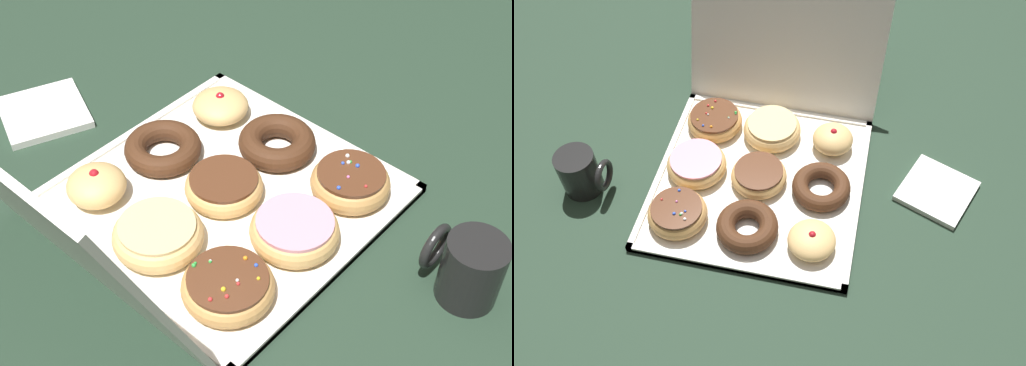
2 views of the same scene
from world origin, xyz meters
TOP-DOWN VIEW (x-y plane):
  - ground_plane at (0.00, 0.00)m, footprint 3.00×3.00m
  - donut_box at (0.00, 0.00)m, footprint 0.41×0.41m
  - box_lid_open at (0.00, 0.28)m, footprint 0.41×0.14m
  - sprinkle_donut_0 at (-0.13, -0.12)m, footprint 0.11×0.11m
  - chocolate_cake_ring_donut_1 at (0.01, -0.12)m, footprint 0.12×0.12m
  - jelly_filled_donut_2 at (0.13, -0.13)m, footprint 0.09×0.09m
  - pink_frosted_donut_3 at (-0.13, 0.00)m, footprint 0.12×0.12m
  - chocolate_frosted_donut_4 at (-0.00, -0.00)m, footprint 0.11×0.11m
  - chocolate_cake_ring_donut_5 at (0.13, -0.00)m, footprint 0.12×0.12m
  - sprinkle_donut_6 at (-0.13, 0.12)m, footprint 0.12×0.12m
  - glazed_ring_donut_7 at (0.00, 0.13)m, footprint 0.12×0.12m
  - jelly_filled_donut_8 at (0.13, 0.12)m, footprint 0.08×0.08m
  - coffee_mug at (-0.34, -0.08)m, footprint 0.10×0.08m
  - napkin_stack at (0.35, 0.05)m, footprint 0.17×0.17m

SIDE VIEW (x-z plane):
  - ground_plane at x=0.00m, z-range 0.00..0.00m
  - donut_box at x=0.00m, z-range 0.00..0.01m
  - napkin_stack at x=0.35m, z-range 0.00..0.01m
  - chocolate_cake_ring_donut_5 at x=0.13m, z-range 0.01..0.04m
  - chocolate_cake_ring_donut_1 at x=0.01m, z-range 0.01..0.05m
  - chocolate_frosted_donut_4 at x=0.00m, z-range 0.01..0.05m
  - sprinkle_donut_6 at x=-0.13m, z-range 0.01..0.05m
  - jelly_filled_donut_2 at x=0.13m, z-range 0.01..0.05m
  - pink_frosted_donut_3 at x=-0.13m, z-range 0.01..0.05m
  - glazed_ring_donut_7 at x=0.00m, z-range 0.01..0.05m
  - sprinkle_donut_0 at x=-0.13m, z-range 0.01..0.05m
  - jelly_filled_donut_8 at x=0.13m, z-range 0.01..0.06m
  - coffee_mug at x=-0.34m, z-range 0.00..0.10m
  - box_lid_open at x=0.00m, z-range 0.00..0.36m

